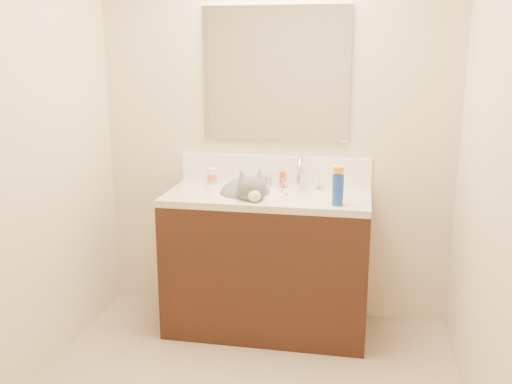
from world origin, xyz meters
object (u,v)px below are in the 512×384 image
at_px(basin, 247,205).
at_px(pill_bottle, 212,176).
at_px(faucet, 301,176).
at_px(cat, 247,197).
at_px(spray_can, 338,190).
at_px(silver_jar, 268,181).
at_px(vanity_cabinet, 267,265).
at_px(amber_bottle, 283,179).

height_order(basin, pill_bottle, pill_bottle).
xyz_separation_m(faucet, cat, (-0.30, -0.16, -0.11)).
relative_size(pill_bottle, spray_can, 0.62).
relative_size(pill_bottle, silver_jar, 1.77).
height_order(vanity_cabinet, silver_jar, silver_jar).
bearing_deg(silver_jar, faucet, -16.82).
xyz_separation_m(basin, silver_jar, (0.09, 0.23, 0.10)).
relative_size(vanity_cabinet, spray_can, 7.07).
bearing_deg(faucet, cat, -152.55).
bearing_deg(cat, vanity_cabinet, -15.41).
distance_m(cat, amber_bottle, 0.29).
distance_m(faucet, amber_bottle, 0.13).
distance_m(basin, amber_bottle, 0.31).
bearing_deg(faucet, amber_bottle, 156.97).
xyz_separation_m(pill_bottle, amber_bottle, (0.44, 0.02, -0.00)).
height_order(vanity_cabinet, amber_bottle, amber_bottle).
relative_size(basin, amber_bottle, 4.52).
height_order(cat, spray_can, cat).
distance_m(pill_bottle, spray_can, 0.87).
bearing_deg(cat, silver_jar, 43.55).
bearing_deg(vanity_cabinet, amber_bottle, 71.76).
height_order(faucet, silver_jar, faucet).
distance_m(cat, pill_bottle, 0.33).
bearing_deg(cat, spray_can, -40.87).
xyz_separation_m(vanity_cabinet, amber_bottle, (0.06, 0.19, 0.50)).
xyz_separation_m(faucet, spray_can, (0.24, -0.31, -0.00)).
bearing_deg(spray_can, amber_bottle, 134.23).
height_order(basin, spray_can, spray_can).
bearing_deg(amber_bottle, vanity_cabinet, -108.24).
distance_m(cat, silver_jar, 0.24).
height_order(basin, silver_jar, silver_jar).
height_order(pill_bottle, silver_jar, pill_bottle).
xyz_separation_m(silver_jar, amber_bottle, (0.10, -0.01, 0.02)).
relative_size(faucet, pill_bottle, 2.68).
distance_m(vanity_cabinet, amber_bottle, 0.54).
relative_size(basin, faucet, 1.61).
bearing_deg(cat, faucet, 2.82).
bearing_deg(basin, vanity_cabinet, 14.04).
bearing_deg(basin, silver_jar, 69.51).
height_order(amber_bottle, spray_can, spray_can).
bearing_deg(faucet, pill_bottle, 176.62).
relative_size(vanity_cabinet, faucet, 4.29).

